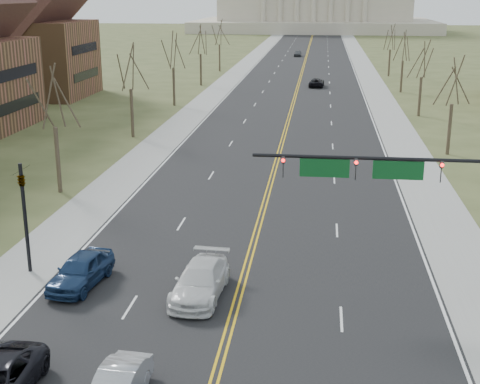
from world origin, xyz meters
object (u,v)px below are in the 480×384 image
(signal_mast, at_px, (396,180))
(car_sb_outer_second, at_px, (81,270))
(car_sb_inner_second, at_px, (200,281))
(signal_left, at_px, (24,206))
(car_far_sb, at_px, (298,53))
(car_far_nb, at_px, (316,82))

(signal_mast, height_order, car_sb_outer_second, signal_mast)
(signal_mast, relative_size, car_sb_inner_second, 2.19)
(signal_left, bearing_deg, car_far_sb, 85.73)
(signal_left, height_order, car_far_sb, signal_left)
(car_sb_outer_second, distance_m, car_far_sb, 128.17)
(car_far_nb, relative_size, car_far_sb, 1.15)
(car_sb_outer_second, bearing_deg, car_far_sb, 94.42)
(signal_mast, distance_m, car_far_nb, 75.41)
(signal_mast, distance_m, signal_left, 19.06)
(car_far_nb, bearing_deg, car_sb_inner_second, 89.84)
(car_sb_outer_second, bearing_deg, signal_left, 164.90)
(signal_mast, relative_size, car_sb_outer_second, 2.50)
(car_sb_inner_second, relative_size, car_far_sb, 1.33)
(signal_left, bearing_deg, signal_mast, -0.00)
(signal_left, relative_size, car_far_sb, 1.44)
(car_far_nb, bearing_deg, signal_mast, 96.85)
(signal_mast, relative_size, car_far_nb, 2.53)
(car_far_sb, bearing_deg, car_sb_outer_second, -91.85)
(signal_left, xyz_separation_m, car_sb_inner_second, (9.64, -1.87, -2.90))
(car_sb_outer_second, bearing_deg, car_far_nb, 88.93)
(signal_mast, xyz_separation_m, car_far_nb, (-4.53, 75.10, -5.08))
(signal_mast, xyz_separation_m, car_far_sb, (-9.48, 126.64, -5.04))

